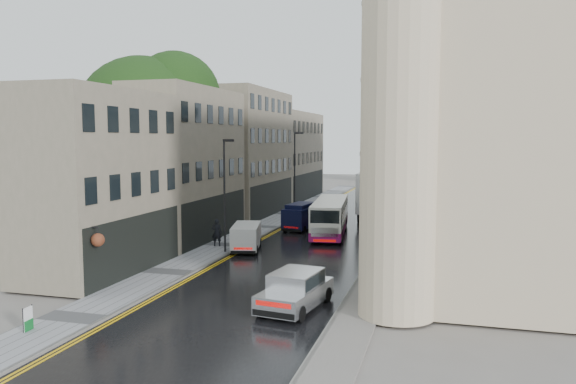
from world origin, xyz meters
The scene contains 18 objects.
ground centered at (0.00, 0.00, 0.00)m, with size 200.00×200.00×0.00m, color slate.
road centered at (0.00, 27.50, 0.01)m, with size 9.00×85.00×0.02m, color black.
left_sidewalk centered at (-5.85, 27.50, 0.06)m, with size 2.70×85.00×0.12m, color gray.
right_sidewalk centered at (5.40, 27.50, 0.06)m, with size 1.80×85.00×0.12m, color slate.
old_shop_row centered at (-9.45, 30.00, 6.00)m, with size 4.50×56.00×12.00m, color gray, non-canonical shape.
modern_block centered at (10.30, 26.00, 7.00)m, with size 8.00×40.00×14.00m, color #C3AF91, non-canonical shape.
church_spire centered at (0.50, 82.00, 20.00)m, with size 6.40×6.40×40.00m, color gray, non-canonical shape.
tree_near centered at (-12.50, 20.00, 6.95)m, with size 10.56×10.56×13.89m, color black, non-canonical shape.
tree_far centered at (-12.20, 33.00, 6.23)m, with size 9.24×9.24×12.46m, color black, non-canonical shape.
cream_bus centered at (-0.41, 22.98, 1.37)m, with size 2.25×9.90×2.70m, color white, non-canonical shape.
white_lorry centered at (1.51, 32.76, 2.24)m, with size 2.54×8.46×4.44m, color white, non-canonical shape.
silver_hatchback centered at (1.48, 5.12, 0.86)m, with size 1.97×4.51×1.69m, color silver, non-canonical shape.
white_van centered at (-4.30, 16.61, 0.91)m, with size 1.70×3.96×1.79m, color silver, non-canonical shape.
navy_van centered at (-3.48, 26.16, 1.15)m, with size 1.77×4.43×2.26m, color black, non-canonical shape.
pedestrian centered at (-6.14, 18.49, 1.06)m, with size 0.69×0.45×1.89m, color black.
lamp_post_near centered at (-4.87, 16.84, 3.76)m, with size 0.82×0.18×7.27m, color black, non-canonical shape.
lamp_post_far centered at (-4.92, 34.52, 4.08)m, with size 0.89×0.20×7.92m, color black, non-canonical shape.
estate_sign centered at (-6.46, 0.74, 0.57)m, with size 0.08×0.54×0.91m, color white, non-canonical shape.
Camera 1 is at (8.80, -16.71, 7.46)m, focal length 35.00 mm.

